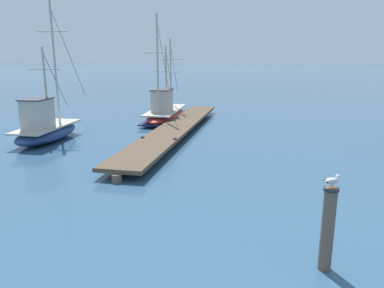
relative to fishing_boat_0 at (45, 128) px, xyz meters
The scene contains 5 objects.
floating_dock 6.82m from the fishing_boat_0, 32.90° to the left, with size 3.26×16.77×0.53m.
fishing_boat_0 is the anchor object (origin of this frame).
fishing_boat_1 8.26m from the fishing_boat_0, 63.99° to the left, with size 2.91×7.47×6.66m.
mooring_piling 15.35m from the fishing_boat_0, 31.41° to the right, with size 0.30×0.30×1.77m.
perched_seagull 15.39m from the fishing_boat_0, 31.43° to the right, with size 0.34×0.27×0.26m.
Camera 1 is at (1.31, -2.06, 4.27)m, focal length 34.22 mm.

